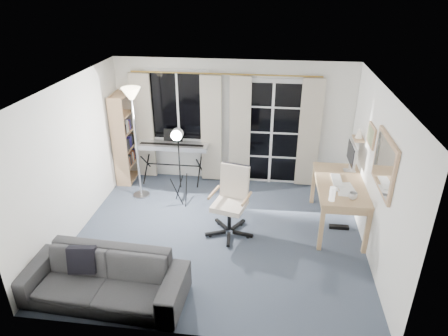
{
  "coord_description": "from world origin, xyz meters",
  "views": [
    {
      "loc": [
        0.75,
        -5.24,
        3.75
      ],
      "look_at": [
        0.04,
        0.35,
        1.02
      ],
      "focal_mm": 32.0,
      "sensor_mm": 36.0,
      "label": 1
    }
  ],
  "objects_px": {
    "bookshelf": "(124,139)",
    "sofa": "(101,272)",
    "keyboard_piano": "(172,147)",
    "mug": "(353,195)",
    "studio_light": "(178,143)",
    "torchiere_lamp": "(133,111)",
    "desk": "(340,188)",
    "office_chair": "(232,194)",
    "monitor": "(352,154)"
  },
  "relations": [
    {
      "from": "mug",
      "to": "sofa",
      "type": "bearing_deg",
      "value": -154.13
    },
    {
      "from": "mug",
      "to": "sofa",
      "type": "height_order",
      "value": "mug"
    },
    {
      "from": "bookshelf",
      "to": "sofa",
      "type": "distance_m",
      "value": 3.46
    },
    {
      "from": "desk",
      "to": "mug",
      "type": "distance_m",
      "value": 0.54
    },
    {
      "from": "studio_light",
      "to": "bookshelf",
      "type": "bearing_deg",
      "value": 144.44
    },
    {
      "from": "office_chair",
      "to": "studio_light",
      "type": "bearing_deg",
      "value": 160.63
    },
    {
      "from": "sofa",
      "to": "office_chair",
      "type": "bearing_deg",
      "value": 52.64
    },
    {
      "from": "studio_light",
      "to": "desk",
      "type": "relative_size",
      "value": 1.0
    },
    {
      "from": "mug",
      "to": "office_chair",
      "type": "bearing_deg",
      "value": 174.96
    },
    {
      "from": "bookshelf",
      "to": "torchiere_lamp",
      "type": "bearing_deg",
      "value": -56.34
    },
    {
      "from": "torchiere_lamp",
      "to": "mug",
      "type": "bearing_deg",
      "value": -16.11
    },
    {
      "from": "monitor",
      "to": "desk",
      "type": "bearing_deg",
      "value": -114.09
    },
    {
      "from": "desk",
      "to": "monitor",
      "type": "distance_m",
      "value": 0.63
    },
    {
      "from": "keyboard_piano",
      "to": "sofa",
      "type": "bearing_deg",
      "value": -92.15
    },
    {
      "from": "office_chair",
      "to": "sofa",
      "type": "height_order",
      "value": "office_chair"
    },
    {
      "from": "bookshelf",
      "to": "office_chair",
      "type": "relative_size",
      "value": 1.6
    },
    {
      "from": "desk",
      "to": "studio_light",
      "type": "bearing_deg",
      "value": 172.76
    },
    {
      "from": "monitor",
      "to": "mug",
      "type": "distance_m",
      "value": 0.98
    },
    {
      "from": "monitor",
      "to": "sofa",
      "type": "distance_m",
      "value": 4.24
    },
    {
      "from": "torchiere_lamp",
      "to": "mug",
      "type": "relative_size",
      "value": 15.86
    },
    {
      "from": "keyboard_piano",
      "to": "mug",
      "type": "xyz_separation_m",
      "value": [
        3.12,
        -1.67,
        0.1
      ]
    },
    {
      "from": "keyboard_piano",
      "to": "office_chair",
      "type": "distance_m",
      "value": 2.02
    },
    {
      "from": "bookshelf",
      "to": "mug",
      "type": "xyz_separation_m",
      "value": [
        4.1,
        -1.75,
        0.02
      ]
    },
    {
      "from": "studio_light",
      "to": "desk",
      "type": "xyz_separation_m",
      "value": [
        2.69,
        -0.32,
        -0.5
      ]
    },
    {
      "from": "studio_light",
      "to": "sofa",
      "type": "bearing_deg",
      "value": -100.94
    },
    {
      "from": "studio_light",
      "to": "mug",
      "type": "xyz_separation_m",
      "value": [
        2.79,
        -0.82,
        -0.34
      ]
    },
    {
      "from": "bookshelf",
      "to": "desk",
      "type": "height_order",
      "value": "bookshelf"
    },
    {
      "from": "sofa",
      "to": "keyboard_piano",
      "type": "bearing_deg",
      "value": 90.53
    },
    {
      "from": "desk",
      "to": "mug",
      "type": "xyz_separation_m",
      "value": [
        0.1,
        -0.5,
        0.16
      ]
    },
    {
      "from": "bookshelf",
      "to": "mug",
      "type": "bearing_deg",
      "value": -24.63
    },
    {
      "from": "bookshelf",
      "to": "sofa",
      "type": "bearing_deg",
      "value": -77.08
    },
    {
      "from": "studio_light",
      "to": "desk",
      "type": "bearing_deg",
      "value": -6.87
    },
    {
      "from": "bookshelf",
      "to": "studio_light",
      "type": "xyz_separation_m",
      "value": [
        1.31,
        -0.93,
        0.35
      ]
    },
    {
      "from": "office_chair",
      "to": "mug",
      "type": "bearing_deg",
      "value": 8.92
    },
    {
      "from": "desk",
      "to": "monitor",
      "type": "relative_size",
      "value": 2.6
    },
    {
      "from": "desk",
      "to": "sofa",
      "type": "distance_m",
      "value": 3.78
    },
    {
      "from": "studio_light",
      "to": "sofa",
      "type": "relative_size",
      "value": 0.7
    },
    {
      "from": "bookshelf",
      "to": "monitor",
      "type": "relative_size",
      "value": 3.1
    },
    {
      "from": "bookshelf",
      "to": "torchiere_lamp",
      "type": "distance_m",
      "value": 1.19
    },
    {
      "from": "bookshelf",
      "to": "office_chair",
      "type": "bearing_deg",
      "value": -36.05
    },
    {
      "from": "office_chair",
      "to": "monitor",
      "type": "relative_size",
      "value": 1.94
    },
    {
      "from": "mug",
      "to": "bookshelf",
      "type": "bearing_deg",
      "value": 156.91
    },
    {
      "from": "torchiere_lamp",
      "to": "keyboard_piano",
      "type": "bearing_deg",
      "value": 52.68
    },
    {
      "from": "keyboard_piano",
      "to": "sofa",
      "type": "height_order",
      "value": "keyboard_piano"
    },
    {
      "from": "keyboard_piano",
      "to": "monitor",
      "type": "distance_m",
      "value": 3.31
    },
    {
      "from": "torchiere_lamp",
      "to": "keyboard_piano",
      "type": "xyz_separation_m",
      "value": [
        0.48,
        0.63,
        -0.9
      ]
    },
    {
      "from": "keyboard_piano",
      "to": "studio_light",
      "type": "height_order",
      "value": "studio_light"
    },
    {
      "from": "desk",
      "to": "sofa",
      "type": "xyz_separation_m",
      "value": [
        -3.14,
        -2.07,
        -0.29
      ]
    },
    {
      "from": "keyboard_piano",
      "to": "torchiere_lamp",
      "type": "bearing_deg",
      "value": -127.25
    },
    {
      "from": "torchiere_lamp",
      "to": "sofa",
      "type": "height_order",
      "value": "torchiere_lamp"
    }
  ]
}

